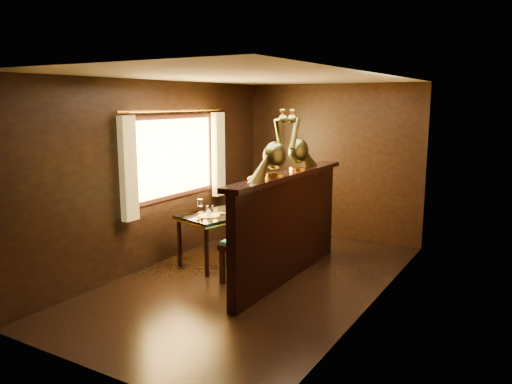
{
  "coord_description": "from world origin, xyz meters",
  "views": [
    {
      "loc": [
        3.06,
        -5.12,
        2.23
      ],
      "look_at": [
        -0.06,
        0.16,
        1.1
      ],
      "focal_mm": 35.0,
      "sensor_mm": 36.0,
      "label": 1
    }
  ],
  "objects_px": {
    "dining_table": "(223,217)",
    "peacock_right": "(299,140)",
    "chair_right": "(292,213)",
    "chair_left": "(254,227)",
    "peacock_left": "(275,143)"
  },
  "relations": [
    {
      "from": "dining_table",
      "to": "peacock_right",
      "type": "relative_size",
      "value": 1.76
    },
    {
      "from": "dining_table",
      "to": "peacock_right",
      "type": "distance_m",
      "value": 1.54
    },
    {
      "from": "dining_table",
      "to": "chair_left",
      "type": "xyz_separation_m",
      "value": [
        0.8,
        -0.51,
        0.08
      ]
    },
    {
      "from": "peacock_left",
      "to": "peacock_right",
      "type": "relative_size",
      "value": 1.01
    },
    {
      "from": "dining_table",
      "to": "chair_left",
      "type": "relative_size",
      "value": 0.98
    },
    {
      "from": "chair_right",
      "to": "dining_table",
      "type": "bearing_deg",
      "value": -157.05
    },
    {
      "from": "dining_table",
      "to": "chair_right",
      "type": "xyz_separation_m",
      "value": [
        0.74,
        0.64,
        0.03
      ]
    },
    {
      "from": "dining_table",
      "to": "peacock_right",
      "type": "xyz_separation_m",
      "value": [
        1.07,
        0.14,
        1.1
      ]
    },
    {
      "from": "dining_table",
      "to": "peacock_left",
      "type": "height_order",
      "value": "peacock_left"
    },
    {
      "from": "chair_left",
      "to": "chair_right",
      "type": "relative_size",
      "value": 1.08
    },
    {
      "from": "chair_right",
      "to": "peacock_left",
      "type": "bearing_deg",
      "value": -91.54
    },
    {
      "from": "peacock_left",
      "to": "chair_left",
      "type": "bearing_deg",
      "value": -175.71
    },
    {
      "from": "chair_left",
      "to": "peacock_right",
      "type": "relative_size",
      "value": 1.8
    },
    {
      "from": "dining_table",
      "to": "chair_left",
      "type": "bearing_deg",
      "value": -17.65
    },
    {
      "from": "chair_right",
      "to": "peacock_right",
      "type": "bearing_deg",
      "value": -74.48
    }
  ]
}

